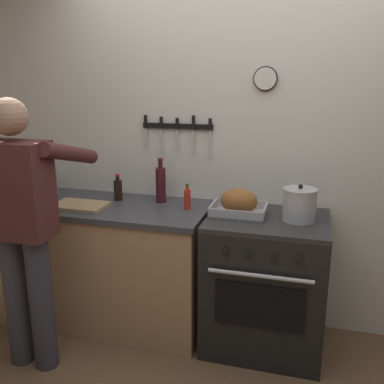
% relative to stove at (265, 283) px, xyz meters
% --- Properties ---
extents(wall_back, '(6.00, 0.13, 2.60)m').
position_rel_stove_xyz_m(wall_back, '(-0.22, 0.36, 0.85)').
color(wall_back, white).
rests_on(wall_back, ground).
extents(counter_block, '(2.03, 0.65, 0.90)m').
position_rel_stove_xyz_m(counter_block, '(-1.43, 0.00, 0.01)').
color(counter_block, tan).
rests_on(counter_block, ground).
extents(stove, '(0.76, 0.67, 0.90)m').
position_rel_stove_xyz_m(stove, '(0.00, 0.00, 0.00)').
color(stove, black).
rests_on(stove, ground).
extents(person_cook, '(0.51, 0.63, 1.66)m').
position_rel_stove_xyz_m(person_cook, '(-1.37, -0.58, 0.50)').
color(person_cook, '#383842').
rests_on(person_cook, ground).
extents(roasting_pan, '(0.35, 0.26, 0.17)m').
position_rel_stove_xyz_m(roasting_pan, '(-0.19, 0.01, 0.53)').
color(roasting_pan, '#B7B7BC').
rests_on(roasting_pan, stove).
extents(stock_pot, '(0.21, 0.21, 0.23)m').
position_rel_stove_xyz_m(stock_pot, '(0.19, 0.01, 0.55)').
color(stock_pot, '#B7B7BC').
rests_on(stock_pot, stove).
extents(cutting_board, '(0.36, 0.24, 0.02)m').
position_rel_stove_xyz_m(cutting_board, '(-1.27, -0.11, 0.46)').
color(cutting_board, tan).
rests_on(cutting_board, counter_block).
extents(bottle_hot_sauce, '(0.05, 0.05, 0.18)m').
position_rel_stove_xyz_m(bottle_hot_sauce, '(-0.55, 0.04, 0.52)').
color(bottle_hot_sauce, red).
rests_on(bottle_hot_sauce, counter_block).
extents(bottle_wine_red, '(0.07, 0.07, 0.32)m').
position_rel_stove_xyz_m(bottle_wine_red, '(-0.77, 0.15, 0.58)').
color(bottle_wine_red, '#47141E').
rests_on(bottle_wine_red, counter_block).
extents(bottle_soy_sauce, '(0.06, 0.06, 0.19)m').
position_rel_stove_xyz_m(bottle_soy_sauce, '(-1.09, 0.12, 0.53)').
color(bottle_soy_sauce, black).
rests_on(bottle_soy_sauce, counter_block).
extents(bottle_vinegar, '(0.07, 0.07, 0.26)m').
position_rel_stove_xyz_m(bottle_vinegar, '(-1.62, 0.12, 0.56)').
color(bottle_vinegar, '#997F4C').
rests_on(bottle_vinegar, counter_block).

